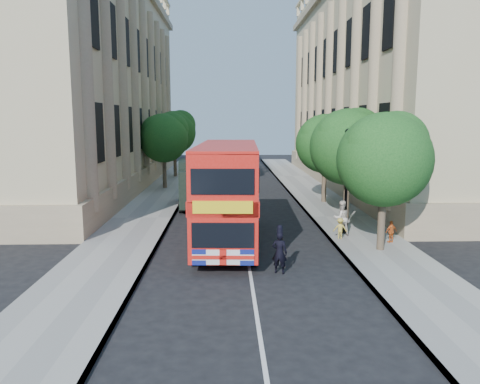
{
  "coord_description": "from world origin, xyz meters",
  "views": [
    {
      "loc": [
        -0.86,
        -16.53,
        5.7
      ],
      "look_at": [
        -0.24,
        5.4,
        2.3
      ],
      "focal_mm": 35.0,
      "sensor_mm": 36.0,
      "label": 1
    }
  ],
  "objects": [
    {
      "name": "police_constable",
      "position": [
        1.09,
        0.29,
        0.8
      ],
      "size": [
        0.68,
        0.56,
        1.59
      ],
      "primitive_type": "imported",
      "rotation": [
        0.0,
        0.0,
        2.79
      ],
      "color": "black",
      "rests_on": "ground"
    },
    {
      "name": "child_b",
      "position": [
        4.49,
        4.88,
        0.62
      ],
      "size": [
        0.71,
        0.49,
        1.0
      ],
      "primitive_type": "imported",
      "rotation": [
        0.0,
        0.0,
        2.95
      ],
      "color": "gold",
      "rests_on": "pavement_right"
    },
    {
      "name": "double_decker_bus",
      "position": [
        -0.82,
        4.71,
        2.49
      ],
      "size": [
        2.99,
        9.86,
        4.51
      ],
      "rotation": [
        0.0,
        0.0,
        -0.04
      ],
      "color": "red",
      "rests_on": "ground"
    },
    {
      "name": "box_van",
      "position": [
        -2.89,
        13.72,
        1.49
      ],
      "size": [
        2.64,
        5.5,
        3.05
      ],
      "rotation": [
        0.0,
        0.0,
        0.09
      ],
      "color": "black",
      "rests_on": "ground"
    },
    {
      "name": "ground",
      "position": [
        0.0,
        0.0,
        0.0
      ],
      "size": [
        120.0,
        120.0,
        0.0
      ],
      "primitive_type": "plane",
      "color": "black",
      "rests_on": "ground"
    },
    {
      "name": "tree_right_near",
      "position": [
        5.84,
        3.03,
        4.25
      ],
      "size": [
        4.0,
        4.0,
        6.08
      ],
      "color": "#473828",
      "rests_on": "ground"
    },
    {
      "name": "tree_right_far",
      "position": [
        5.84,
        15.03,
        4.31
      ],
      "size": [
        4.0,
        4.0,
        6.15
      ],
      "color": "#473828",
      "rests_on": "ground"
    },
    {
      "name": "building_right",
      "position": [
        13.8,
        24.0,
        9.0
      ],
      "size": [
        12.0,
        38.0,
        18.0
      ],
      "primitive_type": "cube",
      "color": "tan",
      "rests_on": "ground"
    },
    {
      "name": "child_a",
      "position": [
        6.66,
        4.12,
        0.63
      ],
      "size": [
        0.64,
        0.43,
        1.01
      ],
      "primitive_type": "imported",
      "rotation": [
        0.0,
        0.0,
        3.48
      ],
      "color": "orange",
      "rests_on": "pavement_right"
    },
    {
      "name": "woman_pedestrian",
      "position": [
        4.69,
        5.56,
        0.98
      ],
      "size": [
        0.96,
        0.82,
        1.71
      ],
      "primitive_type": "imported",
      "rotation": [
        0.0,
        0.0,
        3.38
      ],
      "color": "silver",
      "rests_on": "pavement_right"
    },
    {
      "name": "building_left",
      "position": [
        -13.8,
        24.0,
        9.0
      ],
      "size": [
        12.0,
        38.0,
        18.0
      ],
      "primitive_type": "cube",
      "color": "tan",
      "rests_on": "ground"
    },
    {
      "name": "tree_left_far",
      "position": [
        -5.96,
        22.03,
        4.44
      ],
      "size": [
        4.0,
        4.0,
        6.3
      ],
      "color": "#473828",
      "rests_on": "ground"
    },
    {
      "name": "tree_right_mid",
      "position": [
        5.84,
        9.03,
        4.45
      ],
      "size": [
        4.2,
        4.2,
        6.37
      ],
      "color": "#473828",
      "rests_on": "ground"
    },
    {
      "name": "pavement_left",
      "position": [
        -5.75,
        10.0,
        0.06
      ],
      "size": [
        3.5,
        80.0,
        0.12
      ],
      "primitive_type": "cube",
      "color": "gray",
      "rests_on": "ground"
    },
    {
      "name": "lamp_post",
      "position": [
        5.0,
        6.0,
        2.51
      ],
      "size": [
        0.32,
        0.32,
        5.16
      ],
      "color": "black",
      "rests_on": "pavement_right"
    },
    {
      "name": "pavement_right",
      "position": [
        5.75,
        10.0,
        0.06
      ],
      "size": [
        3.5,
        80.0,
        0.12
      ],
      "primitive_type": "cube",
      "color": "gray",
      "rests_on": "ground"
    },
    {
      "name": "tree_left_back",
      "position": [
        -5.96,
        30.03,
        4.71
      ],
      "size": [
        4.2,
        4.2,
        6.65
      ],
      "color": "#473828",
      "rests_on": "ground"
    }
  ]
}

